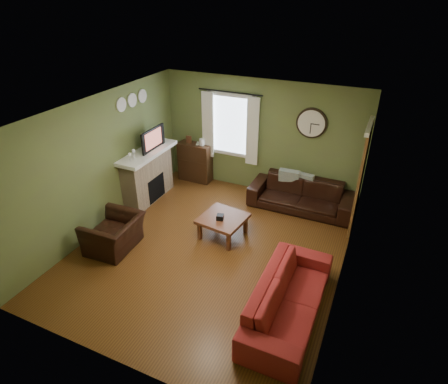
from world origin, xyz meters
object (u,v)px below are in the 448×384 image
at_px(bookshelf, 195,162).
at_px(sofa_red, 289,298).
at_px(sofa_brown, 301,195).
at_px(armchair, 114,234).
at_px(coffee_table, 223,227).

height_order(bookshelf, sofa_red, bookshelf).
distance_m(sofa_brown, armchair, 3.94).
height_order(bookshelf, armchair, bookshelf).
relative_size(bookshelf, sofa_brown, 0.44).
bearing_deg(sofa_brown, bookshelf, 174.56).
bearing_deg(coffee_table, armchair, -145.03).
xyz_separation_m(bookshelf, sofa_red, (3.31, -3.31, -0.16)).
distance_m(sofa_brown, sofa_red, 3.11).
bearing_deg(armchair, sofa_brown, 132.04).
xyz_separation_m(sofa_brown, armchair, (-2.76, -2.81, -0.01)).
xyz_separation_m(bookshelf, coffee_table, (1.61, -1.90, -0.26)).
bearing_deg(armchair, bookshelf, 175.70).
bearing_deg(sofa_red, armchair, 85.73).
xyz_separation_m(sofa_brown, coffee_table, (-1.10, -1.64, -0.11)).
height_order(sofa_brown, armchair, sofa_brown).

